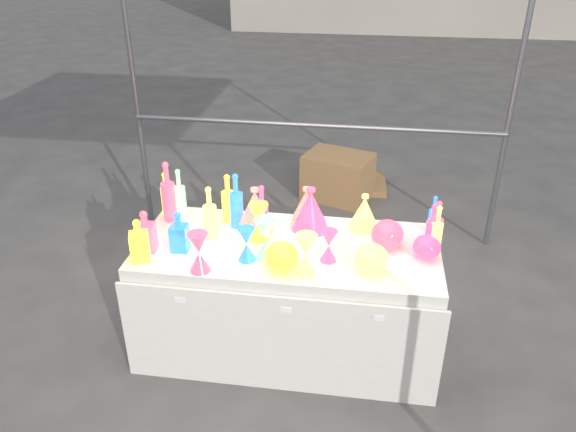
# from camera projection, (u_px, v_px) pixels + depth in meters

# --- Properties ---
(ground) EXTENTS (80.00, 80.00, 0.00)m
(ground) POSITION_uv_depth(u_px,v_px,m) (288.00, 342.00, 3.71)
(ground) COLOR #5F5D58
(ground) RESTS_ON ground
(display_table) EXTENTS (1.84, 0.83, 0.75)m
(display_table) POSITION_uv_depth(u_px,v_px,m) (288.00, 297.00, 3.53)
(display_table) COLOR silver
(display_table) RESTS_ON ground
(cardboard_box_closed) EXTENTS (0.74, 0.63, 0.45)m
(cardboard_box_closed) POSITION_uv_depth(u_px,v_px,m) (338.00, 177.00, 5.52)
(cardboard_box_closed) COLOR #997045
(cardboard_box_closed) RESTS_ON ground
(cardboard_box_flat) EXTENTS (0.76, 0.56, 0.06)m
(cardboard_box_flat) POSITION_uv_depth(u_px,v_px,m) (350.00, 183.00, 5.85)
(cardboard_box_flat) COLOR #997045
(cardboard_box_flat) RESTS_ON ground
(bottle_0) EXTENTS (0.09, 0.09, 0.29)m
(bottle_0) POSITION_uv_depth(u_px,v_px,m) (166.00, 193.00, 3.67)
(bottle_0) COLOR red
(bottle_0) RESTS_ON display_table
(bottle_2) EXTENTS (0.11, 0.11, 0.40)m
(bottle_2) POSITION_uv_depth(u_px,v_px,m) (168.00, 191.00, 3.55)
(bottle_2) COLOR #F85A1A
(bottle_2) RESTS_ON display_table
(bottle_3) EXTENTS (0.10, 0.10, 0.31)m
(bottle_3) POSITION_uv_depth(u_px,v_px,m) (262.00, 208.00, 3.45)
(bottle_3) COLOR #1F34B5
(bottle_3) RESTS_ON display_table
(bottle_4) EXTENTS (0.11, 0.11, 0.35)m
(bottle_4) POSITION_uv_depth(u_px,v_px,m) (210.00, 213.00, 3.36)
(bottle_4) COLOR #137768
(bottle_4) RESTS_ON display_table
(bottle_5) EXTENTS (0.09, 0.09, 0.34)m
(bottle_5) POSITION_uv_depth(u_px,v_px,m) (180.00, 194.00, 3.59)
(bottle_5) COLOR #B9259F
(bottle_5) RESTS_ON display_table
(bottle_6) EXTENTS (0.11, 0.11, 0.32)m
(bottle_6) POSITION_uv_depth(u_px,v_px,m) (228.00, 198.00, 3.56)
(bottle_6) COLOR red
(bottle_6) RESTS_ON display_table
(bottle_7) EXTENTS (0.09, 0.09, 0.36)m
(bottle_7) POSITION_uv_depth(u_px,v_px,m) (236.00, 201.00, 3.48)
(bottle_7) COLOR #157734
(bottle_7) RESTS_ON display_table
(decanter_0) EXTENTS (0.13, 0.13, 0.26)m
(decanter_0) POSITION_uv_depth(u_px,v_px,m) (139.00, 240.00, 3.16)
(decanter_0) COLOR red
(decanter_0) RESTS_ON display_table
(decanter_1) EXTENTS (0.11, 0.11, 0.26)m
(decanter_1) POSITION_uv_depth(u_px,v_px,m) (145.00, 231.00, 3.25)
(decanter_1) COLOR #F85A1A
(decanter_1) RESTS_ON display_table
(decanter_2) EXTENTS (0.10, 0.10, 0.25)m
(decanter_2) POSITION_uv_depth(u_px,v_px,m) (179.00, 231.00, 3.26)
(decanter_2) COLOR #157734
(decanter_2) RESTS_ON display_table
(hourglass_0) EXTENTS (0.14, 0.14, 0.23)m
(hourglass_0) POSITION_uv_depth(u_px,v_px,m) (199.00, 252.00, 3.07)
(hourglass_0) COLOR #F85A1A
(hourglass_0) RESTS_ON display_table
(hourglass_1) EXTENTS (0.11, 0.11, 0.19)m
(hourglass_1) POSITION_uv_depth(u_px,v_px,m) (329.00, 246.00, 3.17)
(hourglass_1) COLOR #1F34B5
(hourglass_1) RESTS_ON display_table
(hourglass_2) EXTENTS (0.16, 0.16, 0.24)m
(hourglass_2) POSITION_uv_depth(u_px,v_px,m) (306.00, 255.00, 3.04)
(hourglass_2) COLOR #137768
(hourglass_2) RESTS_ON display_table
(hourglass_3) EXTENTS (0.16, 0.16, 0.25)m
(hourglass_3) POSITION_uv_depth(u_px,v_px,m) (266.00, 239.00, 3.18)
(hourglass_3) COLOR #B9259F
(hourglass_3) RESTS_ON display_table
(hourglass_4) EXTENTS (0.13, 0.13, 0.24)m
(hourglass_4) POSITION_uv_depth(u_px,v_px,m) (259.00, 222.00, 3.37)
(hourglass_4) COLOR red
(hourglass_4) RESTS_ON display_table
(hourglass_5) EXTENTS (0.12, 0.12, 0.21)m
(hourglass_5) POSITION_uv_depth(u_px,v_px,m) (247.00, 244.00, 3.17)
(hourglass_5) COLOR #157734
(hourglass_5) RESTS_ON display_table
(globe_0) EXTENTS (0.21, 0.21, 0.16)m
(globe_0) POSITION_uv_depth(u_px,v_px,m) (282.00, 258.00, 3.09)
(globe_0) COLOR red
(globe_0) RESTS_ON display_table
(globe_1) EXTENTS (0.25, 0.25, 0.15)m
(globe_1) POSITION_uv_depth(u_px,v_px,m) (371.00, 260.00, 3.08)
(globe_1) COLOR #137768
(globe_1) RESTS_ON display_table
(globe_2) EXTENTS (0.26, 0.26, 0.16)m
(globe_2) POSITION_uv_depth(u_px,v_px,m) (387.00, 236.00, 3.30)
(globe_2) COLOR #F85A1A
(globe_2) RESTS_ON display_table
(globe_3) EXTENTS (0.16, 0.16, 0.13)m
(globe_3) POSITION_uv_depth(u_px,v_px,m) (427.00, 248.00, 3.21)
(globe_3) COLOR #1F34B5
(globe_3) RESTS_ON display_table
(lampshade_0) EXTENTS (0.30, 0.30, 0.28)m
(lampshade_0) POSITION_uv_depth(u_px,v_px,m) (255.00, 208.00, 3.49)
(lampshade_0) COLOR yellow
(lampshade_0) RESTS_ON display_table
(lampshade_1) EXTENTS (0.24, 0.24, 0.26)m
(lampshade_1) POSITION_uv_depth(u_px,v_px,m) (306.00, 206.00, 3.53)
(lampshade_1) COLOR yellow
(lampshade_1) RESTS_ON display_table
(lampshade_2) EXTENTS (0.27, 0.27, 0.28)m
(lampshade_2) POSITION_uv_depth(u_px,v_px,m) (311.00, 209.00, 3.48)
(lampshade_2) COLOR #1F34B5
(lampshade_2) RESTS_ON display_table
(lampshade_3) EXTENTS (0.22, 0.22, 0.23)m
(lampshade_3) POSITION_uv_depth(u_px,v_px,m) (364.00, 212.00, 3.49)
(lampshade_3) COLOR #137768
(lampshade_3) RESTS_ON display_table
(bottle_8) EXTENTS (0.08, 0.08, 0.26)m
(bottle_8) POSITION_uv_depth(u_px,v_px,m) (433.00, 215.00, 3.42)
(bottle_8) COLOR #157734
(bottle_8) RESTS_ON display_table
(bottle_9) EXTENTS (0.09, 0.09, 0.32)m
(bottle_9) POSITION_uv_depth(u_px,v_px,m) (436.00, 226.00, 3.25)
(bottle_9) COLOR #F85A1A
(bottle_9) RESTS_ON display_table
(bottle_10) EXTENTS (0.07, 0.07, 0.30)m
(bottle_10) POSITION_uv_depth(u_px,v_px,m) (432.00, 228.00, 3.24)
(bottle_10) COLOR #1F34B5
(bottle_10) RESTS_ON display_table
(bottle_11) EXTENTS (0.09, 0.09, 0.31)m
(bottle_11) POSITION_uv_depth(u_px,v_px,m) (437.00, 229.00, 3.22)
(bottle_11) COLOR #137768
(bottle_11) RESTS_ON display_table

